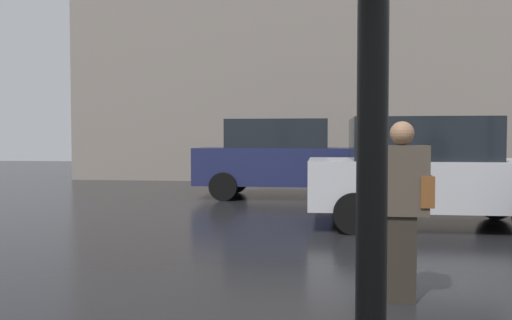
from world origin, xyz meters
The scene contains 3 objects.
pedestrian_with_bag centered at (0.26, 2.28, 0.92)m, with size 0.50×0.24×1.63m.
parked_car_left centered at (-1.39, 10.67, 0.99)m, with size 4.43×1.97×1.93m.
parked_car_right centered at (1.29, 6.59, 0.93)m, with size 4.06×2.06×1.81m.
Camera 1 is at (-0.46, -2.66, 1.48)m, focal length 37.75 mm.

